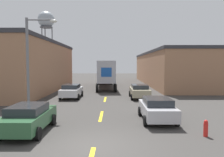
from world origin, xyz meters
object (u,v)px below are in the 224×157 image
(parked_car_right_near, at_px, (157,108))
(water_tower, at_px, (46,21))
(parked_car_left_near, at_px, (29,117))
(fire_hydrant, at_px, (206,128))
(parked_car_right_mid, at_px, (140,91))
(street_lamp, at_px, (31,57))
(semi_truck, at_px, (105,72))
(parked_car_left_far, at_px, (72,91))

(parked_car_right_near, height_order, water_tower, water_tower)
(water_tower, bearing_deg, parked_car_left_near, -74.04)
(fire_hydrant, bearing_deg, parked_car_right_mid, 98.29)
(parked_car_right_near, distance_m, fire_hydrant, 3.63)
(parked_car_right_mid, relative_size, fire_hydrant, 5.03)
(street_lamp, bearing_deg, parked_car_right_near, -15.01)
(semi_truck, distance_m, parked_car_left_far, 11.45)
(parked_car_right_near, relative_size, street_lamp, 0.60)
(water_tower, relative_size, fire_hydrant, 23.04)
(water_tower, height_order, street_lamp, water_tower)
(parked_car_left_near, height_order, water_tower, water_tower)
(parked_car_right_mid, distance_m, parked_car_right_near, 9.32)
(parked_car_right_mid, distance_m, parked_car_left_near, 13.83)
(parked_car_left_near, xyz_separation_m, water_tower, (-15.54, 54.35, 15.84))
(semi_truck, relative_size, parked_car_right_mid, 3.40)
(parked_car_left_far, bearing_deg, parked_car_right_mid, -0.91)
(parked_car_right_near, bearing_deg, parked_car_right_mid, 90.00)
(water_tower, xyz_separation_m, street_lamp, (13.96, -49.54, -12.50))
(parked_car_right_mid, relative_size, parked_car_left_far, 1.00)
(semi_truck, relative_size, parked_car_left_near, 3.40)
(parked_car_right_near, xyz_separation_m, parked_car_left_far, (-7.29, 9.44, 0.00))
(parked_car_right_near, xyz_separation_m, parked_car_left_near, (-7.29, -2.43, 0.00))
(semi_truck, xyz_separation_m, parked_car_right_mid, (4.08, -10.98, -1.66))
(semi_truck, xyz_separation_m, parked_car_left_far, (-3.22, -10.87, -1.66))
(semi_truck, height_order, water_tower, water_tower)
(parked_car_left_far, relative_size, fire_hydrant, 5.03)
(semi_truck, height_order, parked_car_left_far, semi_truck)
(parked_car_right_near, height_order, street_lamp, street_lamp)
(parked_car_right_near, bearing_deg, fire_hydrant, -59.82)
(parked_car_left_far, distance_m, street_lamp, 7.97)
(parked_car_left_far, bearing_deg, water_tower, 110.10)
(parked_car_left_near, bearing_deg, semi_truck, 81.95)
(parked_car_left_near, bearing_deg, parked_car_left_far, 90.00)
(parked_car_left_near, bearing_deg, parked_car_right_mid, 58.18)
(semi_truck, distance_m, street_lamp, 18.64)
(semi_truck, relative_size, parked_car_right_near, 3.40)
(parked_car_right_near, distance_m, water_tower, 58.89)
(semi_truck, height_order, fire_hydrant, semi_truck)
(parked_car_right_near, relative_size, water_tower, 0.22)
(street_lamp, height_order, fire_hydrant, street_lamp)
(parked_car_right_mid, relative_size, water_tower, 0.22)
(parked_car_left_far, bearing_deg, street_lamp, -102.63)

